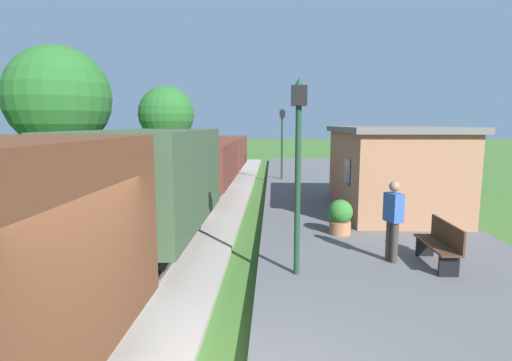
{
  "coord_description": "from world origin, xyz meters",
  "views": [
    {
      "loc": [
        0.5,
        -3.52,
        3.13
      ],
      "look_at": [
        0.01,
        7.85,
        1.5
      ],
      "focal_mm": 27.93,
      "sensor_mm": 36.0,
      "label": 1
    }
  ],
  "objects_px": {
    "station_hut": "(390,168)",
    "potted_planter": "(340,216)",
    "freight_train": "(176,177)",
    "tree_field_distant": "(164,113)",
    "lamp_post_far": "(282,130)",
    "person_waiting": "(393,218)",
    "bench_near_hut": "(440,243)",
    "lamp_post_near": "(298,142)",
    "tree_trackside_far": "(59,98)",
    "tree_field_left": "(166,114)"
  },
  "relations": [
    {
      "from": "station_hut",
      "to": "potted_planter",
      "type": "height_order",
      "value": "station_hut"
    },
    {
      "from": "freight_train",
      "to": "tree_field_distant",
      "type": "distance_m",
      "value": 20.33
    },
    {
      "from": "lamp_post_far",
      "to": "freight_train",
      "type": "bearing_deg",
      "value": -110.5
    },
    {
      "from": "freight_train",
      "to": "potted_planter",
      "type": "height_order",
      "value": "freight_train"
    },
    {
      "from": "person_waiting",
      "to": "bench_near_hut",
      "type": "bearing_deg",
      "value": 144.26
    },
    {
      "from": "bench_near_hut",
      "to": "lamp_post_near",
      "type": "distance_m",
      "value": 3.65
    },
    {
      "from": "potted_planter",
      "to": "tree_trackside_far",
      "type": "height_order",
      "value": "tree_trackside_far"
    },
    {
      "from": "tree_trackside_far",
      "to": "bench_near_hut",
      "type": "bearing_deg",
      "value": -32.72
    },
    {
      "from": "bench_near_hut",
      "to": "tree_field_distant",
      "type": "distance_m",
      "value": 26.24
    },
    {
      "from": "tree_trackside_far",
      "to": "tree_field_distant",
      "type": "distance_m",
      "value": 15.53
    },
    {
      "from": "tree_trackside_far",
      "to": "tree_field_distant",
      "type": "height_order",
      "value": "tree_trackside_far"
    },
    {
      "from": "tree_field_left",
      "to": "tree_trackside_far",
      "type": "bearing_deg",
      "value": -102.46
    },
    {
      "from": "lamp_post_far",
      "to": "tree_trackside_far",
      "type": "distance_m",
      "value": 10.37
    },
    {
      "from": "station_hut",
      "to": "tree_field_distant",
      "type": "bearing_deg",
      "value": 124.94
    },
    {
      "from": "station_hut",
      "to": "lamp_post_near",
      "type": "height_order",
      "value": "lamp_post_near"
    },
    {
      "from": "potted_planter",
      "to": "freight_train",
      "type": "bearing_deg",
      "value": 162.62
    },
    {
      "from": "station_hut",
      "to": "tree_trackside_far",
      "type": "xyz_separation_m",
      "value": [
        -12.34,
        2.24,
        2.46
      ]
    },
    {
      "from": "station_hut",
      "to": "tree_field_left",
      "type": "height_order",
      "value": "tree_field_left"
    },
    {
      "from": "station_hut",
      "to": "bench_near_hut",
      "type": "distance_m",
      "value": 5.48
    },
    {
      "from": "person_waiting",
      "to": "tree_trackside_far",
      "type": "xyz_separation_m",
      "value": [
        -10.95,
        7.39,
        2.93
      ]
    },
    {
      "from": "tree_trackside_far",
      "to": "tree_field_left",
      "type": "distance_m",
      "value": 8.94
    },
    {
      "from": "potted_planter",
      "to": "tree_field_distant",
      "type": "height_order",
      "value": "tree_field_distant"
    },
    {
      "from": "freight_train",
      "to": "lamp_post_near",
      "type": "xyz_separation_m",
      "value": [
        3.36,
        -4.33,
        1.25
      ]
    },
    {
      "from": "lamp_post_near",
      "to": "person_waiting",
      "type": "bearing_deg",
      "value": 21.33
    },
    {
      "from": "bench_near_hut",
      "to": "potted_planter",
      "type": "relative_size",
      "value": 1.64
    },
    {
      "from": "freight_train",
      "to": "tree_field_left",
      "type": "relative_size",
      "value": 4.82
    },
    {
      "from": "freight_train",
      "to": "lamp_post_near",
      "type": "height_order",
      "value": "lamp_post_near"
    },
    {
      "from": "bench_near_hut",
      "to": "tree_field_left",
      "type": "distance_m",
      "value": 19.35
    },
    {
      "from": "person_waiting",
      "to": "potted_planter",
      "type": "bearing_deg",
      "value": -92.28
    },
    {
      "from": "tree_trackside_far",
      "to": "station_hut",
      "type": "bearing_deg",
      "value": -10.28
    },
    {
      "from": "tree_trackside_far",
      "to": "tree_field_left",
      "type": "height_order",
      "value": "tree_trackside_far"
    },
    {
      "from": "freight_train",
      "to": "tree_field_distant",
      "type": "bearing_deg",
      "value": 106.16
    },
    {
      "from": "bench_near_hut",
      "to": "tree_field_distant",
      "type": "height_order",
      "value": "tree_field_distant"
    },
    {
      "from": "bench_near_hut",
      "to": "potted_planter",
      "type": "bearing_deg",
      "value": 125.51
    },
    {
      "from": "person_waiting",
      "to": "tree_field_distant",
      "type": "relative_size",
      "value": 0.31
    },
    {
      "from": "bench_near_hut",
      "to": "person_waiting",
      "type": "bearing_deg",
      "value": 166.02
    },
    {
      "from": "lamp_post_far",
      "to": "bench_near_hut",
      "type": "bearing_deg",
      "value": -77.0
    },
    {
      "from": "bench_near_hut",
      "to": "lamp_post_near",
      "type": "relative_size",
      "value": 0.41
    },
    {
      "from": "person_waiting",
      "to": "potted_planter",
      "type": "xyz_separation_m",
      "value": [
        -0.73,
        2.07,
        -0.46
      ]
    },
    {
      "from": "freight_train",
      "to": "potted_planter",
      "type": "relative_size",
      "value": 28.38
    },
    {
      "from": "person_waiting",
      "to": "tree_field_distant",
      "type": "distance_m",
      "value": 25.59
    },
    {
      "from": "lamp_post_far",
      "to": "tree_field_left",
      "type": "bearing_deg",
      "value": 152.87
    },
    {
      "from": "bench_near_hut",
      "to": "tree_field_left",
      "type": "xyz_separation_m",
      "value": [
        -9.93,
        16.34,
        2.98
      ]
    },
    {
      "from": "lamp_post_far",
      "to": "tree_trackside_far",
      "type": "relative_size",
      "value": 0.6
    },
    {
      "from": "freight_train",
      "to": "potted_planter",
      "type": "bearing_deg",
      "value": -17.38
    },
    {
      "from": "tree_field_distant",
      "to": "tree_trackside_far",
      "type": "bearing_deg",
      "value": -89.73
    },
    {
      "from": "freight_train",
      "to": "bench_near_hut",
      "type": "bearing_deg",
      "value": -30.78
    },
    {
      "from": "bench_near_hut",
      "to": "lamp_post_far",
      "type": "xyz_separation_m",
      "value": [
        -2.94,
        12.76,
        2.08
      ]
    },
    {
      "from": "freight_train",
      "to": "person_waiting",
      "type": "height_order",
      "value": "freight_train"
    },
    {
      "from": "lamp_post_near",
      "to": "tree_field_distant",
      "type": "distance_m",
      "value": 25.39
    }
  ]
}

